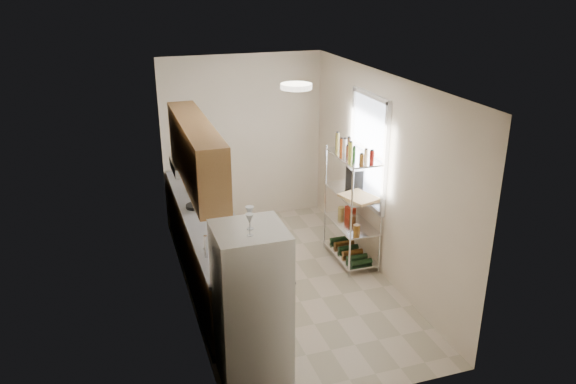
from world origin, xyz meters
name	(u,v)px	position (x,y,z in m)	size (l,w,h in m)	color
room	(288,187)	(0.00, 0.00, 1.30)	(2.52, 4.42, 2.62)	beige
counter_run	(209,246)	(-0.92, 0.44, 0.45)	(0.63, 3.51, 0.90)	#AD7C49
upper_cabinets	(196,153)	(-1.05, 0.10, 1.81)	(0.33, 2.20, 0.72)	#AD7C49
range_hood	(192,166)	(-1.00, 0.90, 1.39)	(0.50, 0.60, 0.12)	#B7BABC
window	(369,150)	(1.23, 0.35, 1.55)	(0.06, 1.00, 1.46)	white
bakers_rack	(353,185)	(1.00, 0.30, 1.11)	(0.45, 0.90, 1.73)	silver
ceiling_dome	(296,86)	(0.00, -0.30, 2.57)	(0.34, 0.34, 0.06)	white
refrigerator	(251,305)	(-0.87, -1.57, 0.79)	(0.65, 0.65, 1.58)	white
wine_glass_a	(250,225)	(-0.90, -1.70, 1.68)	(0.07, 0.07, 0.20)	silver
wine_glass_b	(250,218)	(-0.86, -1.57, 1.69)	(0.08, 0.08, 0.21)	silver
rice_cooker	(202,202)	(-0.95, 0.60, 0.99)	(0.23, 0.23, 0.19)	silver
frying_pan_large	(195,206)	(-1.02, 0.68, 0.92)	(0.23, 0.23, 0.04)	black
frying_pan_small	(195,189)	(-0.93, 1.27, 0.92)	(0.22, 0.22, 0.05)	black
cutting_board	(359,197)	(0.99, 0.06, 1.03)	(0.36, 0.46, 0.03)	tan
espresso_machine	(354,177)	(1.09, 0.46, 1.15)	(0.16, 0.25, 0.29)	black
storage_bag	(350,212)	(1.05, 0.46, 0.64)	(0.10, 0.14, 0.16)	#A02713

